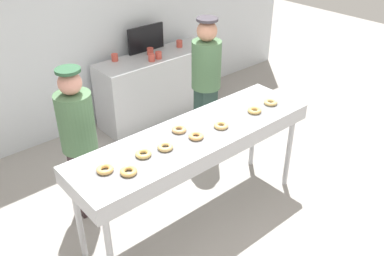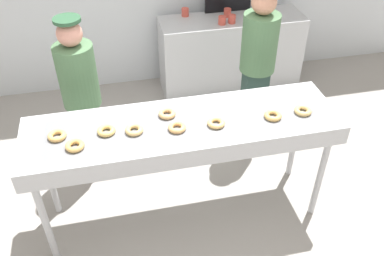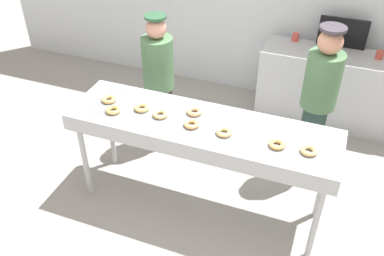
{
  "view_description": "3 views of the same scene",
  "coord_description": "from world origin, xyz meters",
  "px_view_note": "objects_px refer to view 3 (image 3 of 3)",
  "views": [
    {
      "loc": [
        -2.19,
        -2.5,
        3.06
      ],
      "look_at": [
        0.04,
        0.1,
        1.02
      ],
      "focal_mm": 39.11,
      "sensor_mm": 36.0,
      "label": 1
    },
    {
      "loc": [
        -0.5,
        -2.53,
        3.0
      ],
      "look_at": [
        0.07,
        -0.01,
        0.98
      ],
      "focal_mm": 38.83,
      "sensor_mm": 36.0,
      "label": 2
    },
    {
      "loc": [
        1.01,
        -2.91,
        3.26
      ],
      "look_at": [
        -0.07,
        -0.05,
        1.0
      ],
      "focal_mm": 39.51,
      "sensor_mm": 36.0,
      "label": 3
    }
  ],
  "objects_px": {
    "glazed_donut_4": "(194,112)",
    "menu_display": "(343,33)",
    "paper_cup_1": "(322,53)",
    "worker_assistant": "(159,76)",
    "glazed_donut_1": "(160,114)",
    "glazed_donut_7": "(113,110)",
    "paper_cup_4": "(335,47)",
    "glazed_donut_5": "(109,99)",
    "prep_counter": "(330,88)",
    "paper_cup_2": "(296,37)",
    "glazed_donut_3": "(142,108)",
    "paper_cup_3": "(380,55)",
    "glazed_donut_2": "(277,144)",
    "paper_cup_0": "(333,54)",
    "glazed_donut_8": "(224,132)",
    "fryer_conveyor": "(201,130)",
    "worker_baker": "(319,96)",
    "glazed_donut_6": "(309,151)",
    "glazed_donut_0": "(191,124)"
  },
  "relations": [
    {
      "from": "glazed_donut_4",
      "to": "menu_display",
      "type": "bearing_deg",
      "value": 62.0
    },
    {
      "from": "paper_cup_1",
      "to": "worker_assistant",
      "type": "bearing_deg",
      "value": -147.01
    },
    {
      "from": "glazed_donut_1",
      "to": "glazed_donut_7",
      "type": "relative_size",
      "value": 1.0
    },
    {
      "from": "paper_cup_4",
      "to": "paper_cup_1",
      "type": "bearing_deg",
      "value": -121.29
    },
    {
      "from": "glazed_donut_5",
      "to": "menu_display",
      "type": "bearing_deg",
      "value": 48.37
    },
    {
      "from": "glazed_donut_5",
      "to": "worker_assistant",
      "type": "relative_size",
      "value": 0.08
    },
    {
      "from": "glazed_donut_1",
      "to": "paper_cup_1",
      "type": "bearing_deg",
      "value": 57.17
    },
    {
      "from": "prep_counter",
      "to": "paper_cup_2",
      "type": "bearing_deg",
      "value": 160.9
    },
    {
      "from": "paper_cup_1",
      "to": "paper_cup_2",
      "type": "xyz_separation_m",
      "value": [
        -0.37,
        0.33,
        0.0
      ]
    },
    {
      "from": "glazed_donut_3",
      "to": "paper_cup_3",
      "type": "relative_size",
      "value": 1.42
    },
    {
      "from": "glazed_donut_5",
      "to": "paper_cup_2",
      "type": "xyz_separation_m",
      "value": [
        1.43,
        2.19,
        -0.05
      ]
    },
    {
      "from": "glazed_donut_2",
      "to": "paper_cup_0",
      "type": "distance_m",
      "value": 2.0
    },
    {
      "from": "glazed_donut_8",
      "to": "menu_display",
      "type": "distance_m",
      "value": 2.46
    },
    {
      "from": "glazed_donut_7",
      "to": "glazed_donut_8",
      "type": "distance_m",
      "value": 1.07
    },
    {
      "from": "glazed_donut_2",
      "to": "paper_cup_1",
      "type": "xyz_separation_m",
      "value": [
        0.14,
        1.97,
        -0.05
      ]
    },
    {
      "from": "worker_assistant",
      "to": "glazed_donut_5",
      "type": "bearing_deg",
      "value": 68.93
    },
    {
      "from": "fryer_conveyor",
      "to": "menu_display",
      "type": "bearing_deg",
      "value": 65.47
    },
    {
      "from": "worker_baker",
      "to": "paper_cup_3",
      "type": "bearing_deg",
      "value": -131.49
    },
    {
      "from": "glazed_donut_8",
      "to": "worker_assistant",
      "type": "height_order",
      "value": "worker_assistant"
    },
    {
      "from": "glazed_donut_3",
      "to": "glazed_donut_6",
      "type": "bearing_deg",
      "value": -2.95
    },
    {
      "from": "glazed_donut_6",
      "to": "paper_cup_0",
      "type": "bearing_deg",
      "value": 89.76
    },
    {
      "from": "worker_baker",
      "to": "menu_display",
      "type": "relative_size",
      "value": 3.0
    },
    {
      "from": "glazed_donut_5",
      "to": "paper_cup_1",
      "type": "height_order",
      "value": "glazed_donut_5"
    },
    {
      "from": "glazed_donut_8",
      "to": "glazed_donut_6",
      "type": "bearing_deg",
      "value": 0.33
    },
    {
      "from": "glazed_donut_1",
      "to": "glazed_donut_6",
      "type": "height_order",
      "value": "same"
    },
    {
      "from": "glazed_donut_1",
      "to": "glazed_donut_4",
      "type": "xyz_separation_m",
      "value": [
        0.28,
        0.15,
        0.0
      ]
    },
    {
      "from": "paper_cup_0",
      "to": "paper_cup_4",
      "type": "xyz_separation_m",
      "value": [
        0.0,
        0.2,
        0.0
      ]
    },
    {
      "from": "glazed_donut_4",
      "to": "glazed_donut_7",
      "type": "bearing_deg",
      "value": -161.3
    },
    {
      "from": "glazed_donut_8",
      "to": "menu_display",
      "type": "height_order",
      "value": "menu_display"
    },
    {
      "from": "glazed_donut_2",
      "to": "paper_cup_0",
      "type": "bearing_deg",
      "value": 82.27
    },
    {
      "from": "paper_cup_3",
      "to": "glazed_donut_3",
      "type": "bearing_deg",
      "value": -135.1
    },
    {
      "from": "glazed_donut_0",
      "to": "paper_cup_0",
      "type": "relative_size",
      "value": 1.42
    },
    {
      "from": "glazed_donut_6",
      "to": "paper_cup_1",
      "type": "relative_size",
      "value": 1.42
    },
    {
      "from": "worker_baker",
      "to": "glazed_donut_1",
      "type": "bearing_deg",
      "value": 18.35
    },
    {
      "from": "glazed_donut_2",
      "to": "glazed_donut_1",
      "type": "bearing_deg",
      "value": 177.05
    },
    {
      "from": "glazed_donut_1",
      "to": "prep_counter",
      "type": "bearing_deg",
      "value": 55.55
    },
    {
      "from": "glazed_donut_0",
      "to": "worker_assistant",
      "type": "height_order",
      "value": "worker_assistant"
    },
    {
      "from": "glazed_donut_6",
      "to": "glazed_donut_7",
      "type": "distance_m",
      "value": 1.79
    },
    {
      "from": "paper_cup_1",
      "to": "paper_cup_2",
      "type": "bearing_deg",
      "value": 138.42
    },
    {
      "from": "prep_counter",
      "to": "paper_cup_2",
      "type": "xyz_separation_m",
      "value": [
        -0.55,
        0.19,
        0.53
      ]
    },
    {
      "from": "paper_cup_0",
      "to": "paper_cup_4",
      "type": "relative_size",
      "value": 1.0
    },
    {
      "from": "worker_assistant",
      "to": "paper_cup_3",
      "type": "bearing_deg",
      "value": -160.86
    },
    {
      "from": "glazed_donut_4",
      "to": "worker_assistant",
      "type": "height_order",
      "value": "worker_assistant"
    },
    {
      "from": "paper_cup_0",
      "to": "worker_baker",
      "type": "bearing_deg",
      "value": -92.3
    },
    {
      "from": "paper_cup_4",
      "to": "glazed_donut_2",
      "type": "bearing_deg",
      "value": -97.1
    },
    {
      "from": "glazed_donut_1",
      "to": "glazed_donut_6",
      "type": "xyz_separation_m",
      "value": [
        1.35,
        -0.05,
        0.0
      ]
    },
    {
      "from": "worker_baker",
      "to": "worker_assistant",
      "type": "xyz_separation_m",
      "value": [
        -1.73,
        -0.07,
        -0.08
      ]
    },
    {
      "from": "worker_baker",
      "to": "glazed_donut_0",
      "type": "bearing_deg",
      "value": 27.37
    },
    {
      "from": "glazed_donut_1",
      "to": "glazed_donut_4",
      "type": "height_order",
      "value": "same"
    },
    {
      "from": "glazed_donut_5",
      "to": "worker_baker",
      "type": "bearing_deg",
      "value": 24.6
    }
  ]
}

